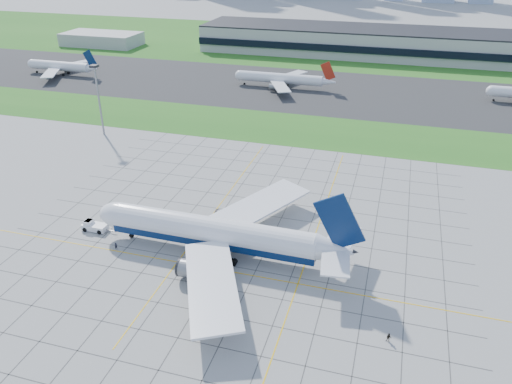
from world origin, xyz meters
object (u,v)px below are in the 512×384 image
at_px(pushback_tug, 94,226).
at_px(distant_jet_0, 61,66).
at_px(distant_jet_1, 281,78).
at_px(light_mast, 98,91).
at_px(crew_near, 116,246).
at_px(airliner, 215,233).
at_px(crew_far, 389,338).

height_order(pushback_tug, distant_jet_0, distant_jet_0).
bearing_deg(distant_jet_1, light_mast, -121.31).
bearing_deg(pushback_tug, distant_jet_0, 128.71).
bearing_deg(pushback_tug, crew_near, -31.11).
relative_size(light_mast, distant_jet_0, 0.60).
distance_m(light_mast, airliner, 91.18).
bearing_deg(crew_near, airliner, -39.75).
xyz_separation_m(light_mast, pushback_tug, (34.11, -60.16, -15.05)).
bearing_deg(light_mast, airliner, -42.30).
height_order(crew_far, distant_jet_1, distant_jet_1).
height_order(airliner, crew_far, airliner).
relative_size(pushback_tug, crew_far, 4.83).
relative_size(light_mast, crew_far, 13.49).
distance_m(airliner, distant_jet_1, 141.59).
relative_size(pushback_tug, distant_jet_1, 0.20).
bearing_deg(distant_jet_0, distant_jet_1, 4.18).
bearing_deg(distant_jet_0, pushback_tug, -51.93).
bearing_deg(crew_near, crew_far, -63.99).
distance_m(pushback_tug, crew_near, 11.50).
bearing_deg(distant_jet_0, light_mast, -45.97).
xyz_separation_m(airliner, crew_far, (40.45, -18.05, -4.52)).
xyz_separation_m(pushback_tug, crew_far, (73.31, -18.83, -0.18)).
distance_m(crew_near, crew_far, 64.81).
height_order(light_mast, distant_jet_0, light_mast).
relative_size(crew_near, distant_jet_1, 0.04).
distance_m(airliner, distant_jet_0, 189.04).
height_order(crew_far, distant_jet_0, distant_jet_0).
bearing_deg(light_mast, pushback_tug, -60.45).
relative_size(pushback_tug, distant_jet_0, 0.21).
relative_size(light_mast, airliner, 0.40).
height_order(crew_near, crew_far, crew_far).
xyz_separation_m(light_mast, distant_jet_1, (48.31, 79.41, -11.69)).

